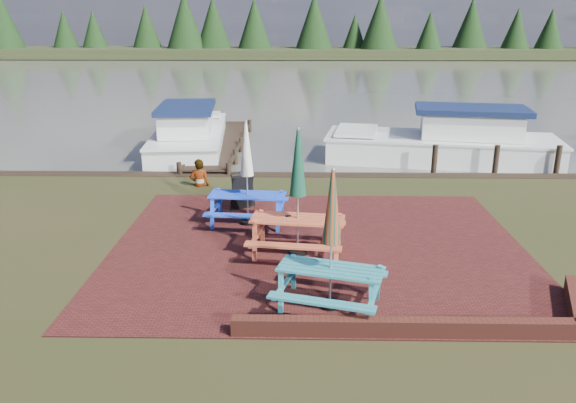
% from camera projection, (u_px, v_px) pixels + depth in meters
% --- Properties ---
extents(ground, '(120.00, 120.00, 0.00)m').
position_uv_depth(ground, '(320.00, 267.00, 11.40)').
color(ground, black).
rests_on(ground, ground).
extents(paving, '(9.00, 7.50, 0.02)m').
position_uv_depth(paving, '(318.00, 247.00, 12.35)').
color(paving, '#3B1413').
rests_on(paving, ground).
extents(brick_wall, '(6.21, 1.79, 0.30)m').
position_uv_depth(brick_wall, '(458.00, 322.00, 9.02)').
color(brick_wall, '#4C1E16').
rests_on(brick_wall, ground).
extents(water, '(120.00, 60.00, 0.02)m').
position_uv_depth(water, '(304.00, 79.00, 46.57)').
color(water, '#46443C').
rests_on(water, ground).
extents(far_treeline, '(120.00, 10.00, 8.10)m').
position_uv_depth(far_treeline, '(303.00, 31.00, 73.11)').
color(far_treeline, black).
rests_on(far_treeline, ground).
extents(picnic_table_teal, '(2.15, 2.02, 2.48)m').
position_uv_depth(picnic_table_teal, '(331.00, 262.00, 9.52)').
color(picnic_table_teal, teal).
rests_on(picnic_table_teal, ground).
extents(picnic_table_red, '(2.16, 1.97, 2.71)m').
position_uv_depth(picnic_table_red, '(298.00, 212.00, 11.71)').
color(picnic_table_red, '#BD5030').
rests_on(picnic_table_red, ground).
extents(picnic_table_blue, '(1.97, 1.79, 2.53)m').
position_uv_depth(picnic_table_blue, '(247.00, 189.00, 13.49)').
color(picnic_table_blue, blue).
rests_on(picnic_table_blue, ground).
extents(chalkboard, '(0.63, 0.84, 0.96)m').
position_uv_depth(chalkboard, '(242.00, 191.00, 14.70)').
color(chalkboard, black).
rests_on(chalkboard, ground).
extents(jetty, '(1.76, 9.08, 1.00)m').
position_uv_depth(jetty, '(221.00, 143.00, 22.15)').
color(jetty, black).
rests_on(jetty, ground).
extents(boat_jetty, '(3.21, 7.61, 2.15)m').
position_uv_depth(boat_jetty, '(190.00, 136.00, 21.77)').
color(boat_jetty, silver).
rests_on(boat_jetty, ground).
extents(boat_near, '(8.57, 4.20, 2.22)m').
position_uv_depth(boat_near, '(446.00, 144.00, 20.33)').
color(boat_near, silver).
rests_on(boat_near, ground).
extents(person, '(0.62, 0.43, 1.64)m').
position_uv_depth(person, '(198.00, 160.00, 16.63)').
color(person, gray).
rests_on(person, ground).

